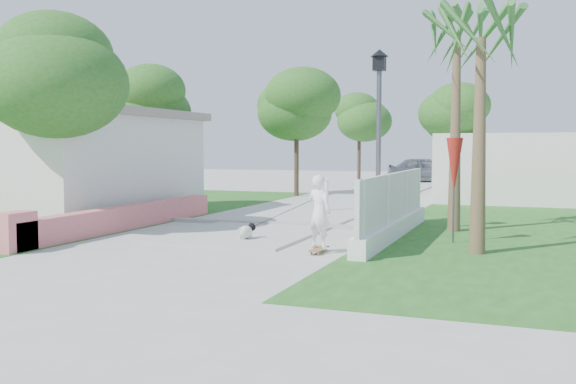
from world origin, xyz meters
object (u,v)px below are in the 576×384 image
at_px(street_lamp, 379,134).
at_px(bollard, 326,194).
at_px(patio_umbrella, 454,166).
at_px(skateboarder, 284,214).
at_px(dog, 246,231).
at_px(parked_car, 426,170).

bearing_deg(street_lamp, bollard, 120.96).
height_order(patio_umbrella, skateboarder, patio_umbrella).
xyz_separation_m(dog, parked_car, (0.15, 25.40, 0.54)).
relative_size(bollard, skateboarder, 0.47).
distance_m(street_lamp, dog, 4.05).
bearing_deg(parked_car, bollard, 163.42).
distance_m(bollard, dog, 6.88).
height_order(dog, parked_car, parked_car).
height_order(bollard, dog, bollard).
height_order(street_lamp, patio_umbrella, street_lamp).
bearing_deg(patio_umbrella, street_lamp, 152.24).
height_order(patio_umbrella, parked_car, patio_umbrella).
bearing_deg(patio_umbrella, dog, -162.58).
relative_size(bollard, parked_car, 0.24).
bearing_deg(street_lamp, patio_umbrella, -27.76).
relative_size(street_lamp, parked_car, 0.99).
distance_m(street_lamp, skateboarder, 3.58).
relative_size(patio_umbrella, parked_car, 0.51).
bearing_deg(patio_umbrella, skateboarder, -151.03).
bearing_deg(dog, bollard, 109.28).
xyz_separation_m(skateboarder, parked_car, (-0.93, 25.85, 0.08)).
bearing_deg(bollard, dog, -87.86).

